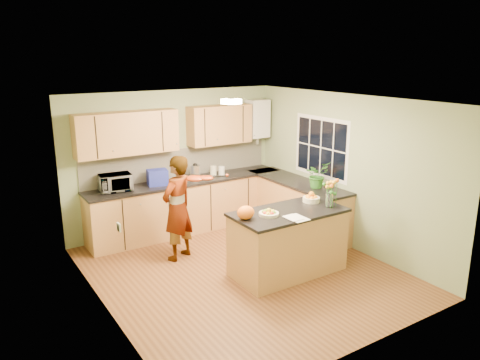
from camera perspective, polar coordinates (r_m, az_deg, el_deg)
floor at (r=7.01m, az=0.34°, el=-11.10°), size 4.50×4.50×0.00m
ceiling at (r=6.32m, az=0.37°, el=9.70°), size 4.00×4.50×0.02m
wall_back at (r=8.47m, az=-8.02°, el=2.36°), size 4.00×0.02×2.50m
wall_front at (r=4.93m, az=14.94°, el=-7.40°), size 4.00×0.02×2.50m
wall_left at (r=5.76m, az=-16.59°, el=-4.24°), size 0.02×4.50×2.50m
wall_right at (r=7.79m, az=12.76°, el=1.03°), size 0.02×4.50×2.50m
back_counter at (r=8.45m, az=-6.35°, el=-3.08°), size 3.64×0.62×0.94m
right_counter at (r=8.41m, az=6.89°, el=-3.20°), size 0.62×2.24×0.94m
splashback at (r=8.51m, az=-7.35°, el=2.10°), size 3.60×0.02×0.52m
upper_cabinets at (r=8.13m, az=-8.79°, el=6.12°), size 3.20×0.34×0.70m
boiler at (r=9.05m, az=2.14°, el=7.48°), size 0.40×0.30×0.86m
window_right at (r=8.14m, az=9.84°, el=3.94°), size 0.01×1.30×1.05m
light_switch at (r=5.20m, az=-14.55°, el=-5.59°), size 0.02×0.09×0.09m
ceiling_lamp at (r=6.57m, az=-1.08°, el=9.56°), size 0.30×0.30×0.07m
peninsula_island at (r=6.85m, az=5.85°, el=-7.50°), size 1.65×0.84×0.94m
fruit_dish at (r=6.47m, az=3.54°, el=-3.99°), size 0.28×0.28×0.10m
orange_bowl at (r=7.11m, az=8.69°, el=-2.16°), size 0.26×0.26×0.15m
flower_vase at (r=6.84m, az=10.90°, el=-0.84°), size 0.25×0.25×0.46m
orange_bag at (r=6.30m, az=0.70°, el=-3.99°), size 0.26×0.23×0.19m
papers at (r=6.40m, az=6.94°, el=-4.60°), size 0.23×0.31×0.01m
violinist at (r=7.22m, az=-7.62°, el=-3.42°), size 0.71×0.60×1.64m
violin at (r=6.97m, az=-5.50°, el=0.21°), size 0.69×0.60×0.17m
microwave at (r=7.84m, az=-14.97°, el=-0.31°), size 0.54×0.40×0.28m
blue_box at (r=8.06m, az=-10.03°, el=0.32°), size 0.37×0.30×0.27m
kettle at (r=8.38m, az=-5.47°, el=1.08°), size 0.17×0.17×0.33m
jar_cream at (r=8.57m, az=-3.29°, el=1.12°), size 0.14×0.14×0.18m
jar_white at (r=8.55m, az=-2.26°, el=1.09°), size 0.15×0.15×0.17m
potted_plant at (r=7.86m, az=9.37°, el=0.62°), size 0.42×0.38×0.44m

